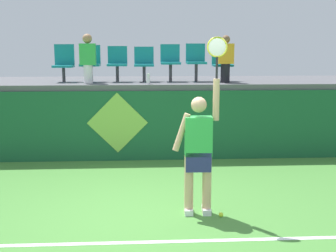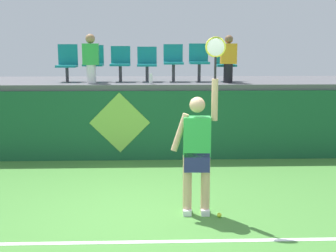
% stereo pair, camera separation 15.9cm
% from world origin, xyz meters
% --- Properties ---
extents(ground_plane, '(40.00, 40.00, 0.00)m').
position_xyz_m(ground_plane, '(0.00, 0.00, 0.00)').
color(ground_plane, '#478438').
extents(court_back_wall, '(11.04, 0.20, 1.48)m').
position_xyz_m(court_back_wall, '(0.00, 3.27, 0.74)').
color(court_back_wall, '#195633').
rests_on(court_back_wall, ground_plane).
extents(spectator_platform, '(11.04, 2.68, 0.12)m').
position_xyz_m(spectator_platform, '(0.00, 4.56, 1.54)').
color(spectator_platform, '#56565B').
rests_on(spectator_platform, court_back_wall).
extents(court_baseline_stripe, '(9.94, 0.08, 0.01)m').
position_xyz_m(court_baseline_stripe, '(0.00, -0.79, 0.00)').
color(court_baseline_stripe, white).
rests_on(court_baseline_stripe, ground_plane).
extents(tennis_player, '(0.75, 0.28, 2.52)m').
position_xyz_m(tennis_player, '(0.75, 0.14, 0.96)').
color(tennis_player, white).
rests_on(tennis_player, ground_plane).
extents(tennis_ball, '(0.07, 0.07, 0.07)m').
position_xyz_m(tennis_ball, '(1.06, -0.03, 0.03)').
color(tennis_ball, '#D1E533').
rests_on(tennis_ball, ground_plane).
extents(water_bottle, '(0.08, 0.08, 0.23)m').
position_xyz_m(water_bottle, '(0.08, 3.45, 1.71)').
color(water_bottle, white).
rests_on(water_bottle, spectator_platform).
extents(stadium_chair_0, '(0.44, 0.42, 0.84)m').
position_xyz_m(stadium_chair_0, '(-1.80, 4.14, 2.04)').
color(stadium_chair_0, '#38383D').
rests_on(stadium_chair_0, spectator_platform).
extents(stadium_chair_1, '(0.44, 0.42, 0.82)m').
position_xyz_m(stadium_chair_1, '(-1.21, 4.14, 2.05)').
color(stadium_chair_1, '#38383D').
rests_on(stadium_chair_1, spectator_platform).
extents(stadium_chair_2, '(0.44, 0.42, 0.80)m').
position_xyz_m(stadium_chair_2, '(-0.60, 4.13, 2.04)').
color(stadium_chair_2, '#38383D').
rests_on(stadium_chair_2, spectator_platform).
extents(stadium_chair_3, '(0.44, 0.42, 0.78)m').
position_xyz_m(stadium_chair_3, '(-0.00, 4.13, 2.04)').
color(stadium_chair_3, '#38383D').
rests_on(stadium_chair_3, spectator_platform).
extents(stadium_chair_4, '(0.44, 0.42, 0.84)m').
position_xyz_m(stadium_chair_4, '(0.60, 4.13, 2.08)').
color(stadium_chair_4, '#38383D').
rests_on(stadium_chair_4, spectator_platform).
extents(stadium_chair_5, '(0.44, 0.42, 0.85)m').
position_xyz_m(stadium_chair_5, '(1.18, 4.14, 2.09)').
color(stadium_chair_5, '#38383D').
rests_on(stadium_chair_5, spectator_platform).
extents(stadium_chair_6, '(0.44, 0.42, 0.80)m').
position_xyz_m(stadium_chair_6, '(1.78, 4.14, 2.04)').
color(stadium_chair_6, '#38383D').
rests_on(stadium_chair_6, spectator_platform).
extents(spectator_0, '(0.34, 0.20, 1.03)m').
position_xyz_m(spectator_0, '(1.78, 3.73, 2.13)').
color(spectator_0, black).
rests_on(spectator_0, spectator_platform).
extents(spectator_1, '(0.34, 0.20, 1.05)m').
position_xyz_m(spectator_1, '(-1.21, 3.73, 2.15)').
color(spectator_1, white).
rests_on(spectator_1, spectator_platform).
extents(wall_signage_mount, '(1.27, 0.01, 1.45)m').
position_xyz_m(wall_signage_mount, '(-0.57, 3.17, 0.00)').
color(wall_signage_mount, '#195633').
rests_on(wall_signage_mount, ground_plane).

